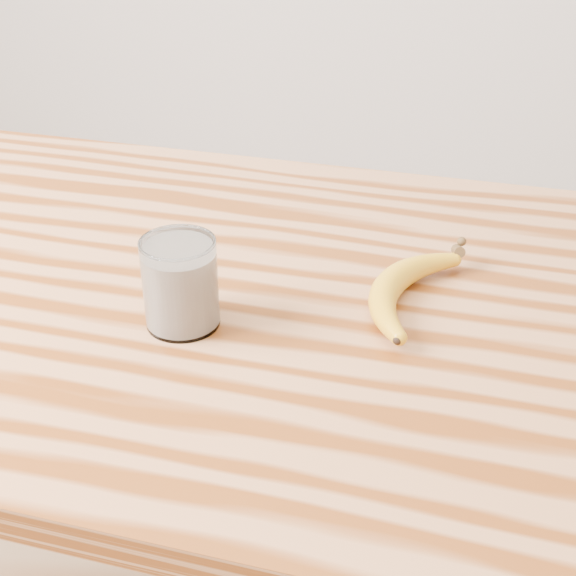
# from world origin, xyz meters

# --- Properties ---
(table) EXTENTS (1.20, 0.80, 0.90)m
(table) POSITION_xyz_m (0.00, 0.00, 0.77)
(table) COLOR #AB7244
(table) RESTS_ON ground
(smoothie_glass) EXTENTS (0.08, 0.08, 0.10)m
(smoothie_glass) POSITION_xyz_m (0.06, -0.10, 0.95)
(smoothie_glass) COLOR white
(smoothie_glass) RESTS_ON table
(banana) EXTENTS (0.16, 0.30, 0.04)m
(banana) POSITION_xyz_m (0.27, 0.02, 0.92)
(banana) COLOR gold
(banana) RESTS_ON table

